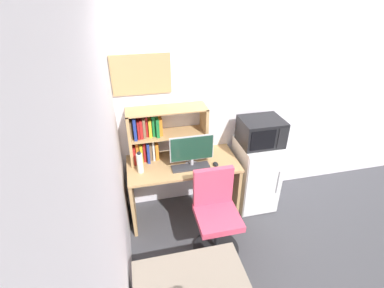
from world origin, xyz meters
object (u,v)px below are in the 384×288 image
object	(u,v)px
desk_chair	(216,218)
wall_corkboard	(141,75)
water_bottle	(140,163)
computer_mouse	(216,164)
mini_fridge	(255,174)
keyboard	(191,167)
microwave	(261,132)
hutch_bookshelf	(155,134)
monitor	(192,150)

from	to	relation	value
desk_chair	wall_corkboard	bearing A→B (deg)	123.60
water_bottle	desk_chair	world-z (taller)	water_bottle
computer_mouse	mini_fridge	size ratio (longest dim) A/B	0.09
keyboard	microwave	bearing A→B (deg)	7.59
computer_mouse	microwave	world-z (taller)	microwave
desk_chair	microwave	bearing A→B (deg)	40.27
hutch_bookshelf	microwave	distance (m)	1.20
keyboard	mini_fridge	xyz separation A→B (m)	(0.85, 0.11, -0.31)
computer_mouse	microwave	xyz separation A→B (m)	(0.57, 0.13, 0.28)
keyboard	wall_corkboard	size ratio (longest dim) A/B	0.68
computer_mouse	water_bottle	distance (m)	0.83
monitor	water_bottle	size ratio (longest dim) A/B	1.94
computer_mouse	wall_corkboard	world-z (taller)	wall_corkboard
hutch_bookshelf	desk_chair	xyz separation A→B (m)	(0.50, -0.76, -0.65)
keyboard	microwave	world-z (taller)	microwave
water_bottle	mini_fridge	distance (m)	1.46
computer_mouse	microwave	distance (m)	0.65
mini_fridge	desk_chair	bearing A→B (deg)	-139.87
wall_corkboard	computer_mouse	bearing A→B (deg)	-30.73
computer_mouse	wall_corkboard	bearing A→B (deg)	149.27
hutch_bookshelf	mini_fridge	bearing A→B (deg)	-8.62
computer_mouse	microwave	bearing A→B (deg)	12.89
monitor	wall_corkboard	distance (m)	0.94
hutch_bookshelf	keyboard	xyz separation A→B (m)	(0.34, -0.29, -0.31)
monitor	microwave	xyz separation A→B (m)	(0.83, 0.08, 0.08)
computer_mouse	desk_chair	size ratio (longest dim) A/B	0.09
hutch_bookshelf	desk_chair	bearing A→B (deg)	-56.96
mini_fridge	microwave	size ratio (longest dim) A/B	1.88
hutch_bookshelf	desk_chair	size ratio (longest dim) A/B	0.92
hutch_bookshelf	water_bottle	distance (m)	0.38
desk_chair	monitor	bearing A→B (deg)	104.99
hutch_bookshelf	keyboard	distance (m)	0.54
water_bottle	wall_corkboard	bearing A→B (deg)	72.36
hutch_bookshelf	wall_corkboard	bearing A→B (deg)	127.22
monitor	computer_mouse	size ratio (longest dim) A/B	5.83
keyboard	water_bottle	distance (m)	0.55
hutch_bookshelf	desk_chair	world-z (taller)	hutch_bookshelf
hutch_bookshelf	mini_fridge	world-z (taller)	hutch_bookshelf
computer_mouse	desk_chair	world-z (taller)	desk_chair
microwave	desk_chair	xyz separation A→B (m)	(-0.69, -0.59, -0.62)
keyboard	water_bottle	bearing A→B (deg)	175.28
hutch_bookshelf	computer_mouse	world-z (taller)	hutch_bookshelf
keyboard	mini_fridge	bearing A→B (deg)	7.39
hutch_bookshelf	wall_corkboard	distance (m)	0.65
monitor	water_bottle	distance (m)	0.57
water_bottle	hutch_bookshelf	bearing A→B (deg)	50.78
mini_fridge	wall_corkboard	xyz separation A→B (m)	(-1.28, 0.29, 1.26)
water_bottle	mini_fridge	size ratio (longest dim) A/B	0.28
keyboard	computer_mouse	xyz separation A→B (m)	(0.28, -0.02, 0.01)
monitor	microwave	size ratio (longest dim) A/B	1.02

